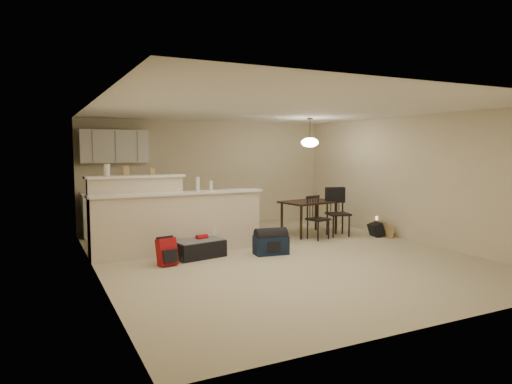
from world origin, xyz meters
TOP-DOWN VIEW (x-y plane):
  - room at (0.00, 0.00)m, footprint 7.00×7.02m
  - breakfast_bar at (-1.76, 0.98)m, footprint 3.08×0.58m
  - upper_cabinets at (-2.20, 3.32)m, footprint 1.40×0.34m
  - kitchen_counter at (-2.00, 3.19)m, footprint 1.80×0.60m
  - thermostat at (2.98, 1.55)m, footprint 0.02×0.12m
  - jar at (-2.67, 1.12)m, footprint 0.10×0.10m
  - cereal_box at (-2.36, 1.12)m, footprint 0.10×0.07m
  - small_box at (-1.91, 1.12)m, footprint 0.08×0.06m
  - bottle_a at (-1.16, 0.90)m, footprint 0.07×0.07m
  - bottle_b at (-0.91, 0.90)m, footprint 0.06×0.06m
  - dining_table at (1.53, 1.42)m, footprint 1.28×0.97m
  - pendant_lamp at (1.53, 1.42)m, footprint 0.36×0.36m
  - dining_chair_near at (1.41, 0.90)m, footprint 0.46×0.44m
  - dining_chair_far at (1.99, 1.00)m, footprint 0.52×0.51m
  - suitcase at (-1.30, 0.51)m, footprint 0.92×0.69m
  - red_backpack at (-1.93, 0.18)m, footprint 0.32×0.23m
  - navy_duffel at (-0.09, 0.14)m, footprint 0.62×0.39m
  - black_daypack at (2.69, 0.61)m, footprint 0.30×0.37m
  - cardboard_sheet at (2.81, 0.43)m, footprint 0.05×0.40m

SIDE VIEW (x-z plane):
  - black_daypack at x=2.69m, z-range 0.00..0.28m
  - suitcase at x=-1.30m, z-range 0.00..0.28m
  - cardboard_sheet at x=2.81m, z-range 0.00..0.31m
  - navy_duffel at x=-0.09m, z-range 0.00..0.32m
  - red_backpack at x=-1.93m, z-range 0.00..0.43m
  - dining_chair_near at x=1.41m, z-range 0.00..0.88m
  - kitchen_counter at x=-2.00m, z-range 0.00..0.90m
  - dining_chair_far at x=1.99m, z-range 0.00..1.00m
  - breakfast_bar at x=-1.76m, z-range -0.09..1.30m
  - dining_table at x=1.53m, z-range 0.28..1.00m
  - bottle_b at x=-0.91m, z-range 1.09..1.27m
  - bottle_a at x=-1.16m, z-range 1.09..1.35m
  - room at x=0.00m, z-range 0.00..2.50m
  - small_box at x=-1.91m, z-range 1.39..1.51m
  - cereal_box at x=-2.36m, z-range 1.39..1.55m
  - jar at x=-2.67m, z-range 1.39..1.59m
  - thermostat at x=2.98m, z-range 1.44..1.56m
  - upper_cabinets at x=-2.20m, z-range 1.55..2.25m
  - pendant_lamp at x=1.53m, z-range 1.68..2.30m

